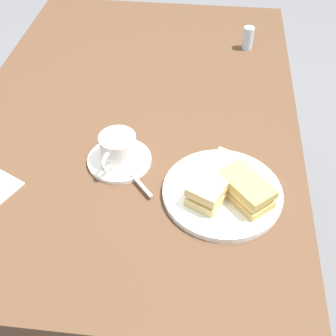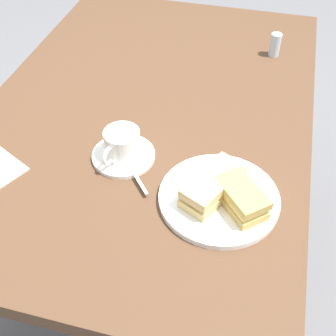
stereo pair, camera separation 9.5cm
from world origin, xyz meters
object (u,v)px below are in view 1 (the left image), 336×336
(dining_table, at_px, (137,135))
(sandwich_front, at_px, (216,181))
(sandwich_plate, at_px, (222,193))
(coffee_saucer, at_px, (118,160))
(spoon, at_px, (135,177))
(salt_shaker, at_px, (248,38))
(coffee_cup, at_px, (116,148))
(sandwich_back, at_px, (246,190))

(dining_table, height_order, sandwich_front, sandwich_front)
(sandwich_plate, relative_size, coffee_saucer, 1.74)
(spoon, height_order, salt_shaker, salt_shaker)
(dining_table, xyz_separation_m, sandwich_plate, (-0.29, -0.24, 0.11))
(dining_table, relative_size, coffee_cup, 11.26)
(coffee_cup, bearing_deg, salt_shaker, -28.98)
(coffee_saucer, relative_size, spoon, 1.78)
(coffee_cup, bearing_deg, sandwich_front, -107.67)
(sandwich_plate, distance_m, sandwich_front, 0.04)
(sandwich_front, distance_m, spoon, 0.18)
(sandwich_plate, distance_m, coffee_saucer, 0.25)
(coffee_cup, relative_size, salt_shaker, 1.59)
(sandwich_plate, relative_size, coffee_cup, 2.31)
(spoon, bearing_deg, coffee_saucer, 40.88)
(coffee_cup, bearing_deg, sandwich_plate, -106.96)
(spoon, xyz_separation_m, salt_shaker, (0.60, -0.25, 0.02))
(sandwich_front, height_order, coffee_saucer, sandwich_front)
(coffee_cup, distance_m, spoon, 0.08)
(sandwich_front, relative_size, sandwich_back, 1.27)
(sandwich_front, relative_size, coffee_cup, 1.47)
(sandwich_plate, xyz_separation_m, sandwich_back, (-0.02, -0.05, 0.03))
(sandwich_front, height_order, spoon, sandwich_front)
(dining_table, relative_size, sandwich_back, 9.68)
(sandwich_plate, height_order, coffee_cup, coffee_cup)
(dining_table, distance_m, spoon, 0.30)
(dining_table, xyz_separation_m, sandwich_back, (-0.31, -0.28, 0.14))
(coffee_saucer, bearing_deg, dining_table, -1.14)
(salt_shaker, bearing_deg, sandwich_plate, 174.35)
(dining_table, height_order, coffee_saucer, coffee_saucer)
(salt_shaker, bearing_deg, coffee_cup, 151.02)
(sandwich_front, distance_m, coffee_cup, 0.24)
(sandwich_plate, xyz_separation_m, coffee_cup, (0.07, 0.24, 0.04))
(sandwich_plate, relative_size, salt_shaker, 3.66)
(coffee_saucer, bearing_deg, salt_shaker, -29.03)
(sandwich_plate, relative_size, sandwich_back, 1.98)
(spoon, bearing_deg, coffee_cup, 42.02)
(sandwich_back, distance_m, spoon, 0.24)
(sandwich_back, bearing_deg, dining_table, 42.83)
(sandwich_back, relative_size, salt_shaker, 1.84)
(sandwich_front, xyz_separation_m, spoon, (0.02, 0.18, -0.03))
(coffee_saucer, relative_size, salt_shaker, 2.10)
(coffee_saucer, bearing_deg, spoon, -139.12)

